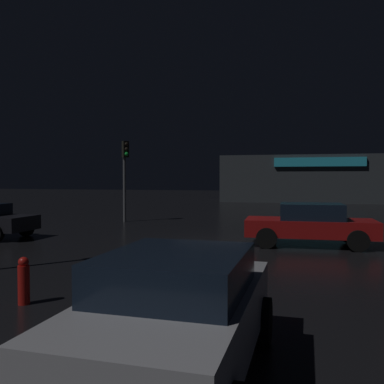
% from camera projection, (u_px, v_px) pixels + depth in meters
% --- Properties ---
extents(ground_plane, '(120.00, 120.00, 0.00)m').
position_uv_depth(ground_plane, '(212.00, 242.00, 15.47)').
color(ground_plane, black).
extents(store_building, '(18.67, 6.71, 4.58)m').
position_uv_depth(store_building, '(317.00, 179.00, 41.33)').
color(store_building, '#33383D').
rests_on(store_building, ground).
extents(traffic_signal_main, '(0.42, 0.42, 4.39)m').
position_uv_depth(traffic_signal_main, '(125.00, 167.00, 22.43)').
color(traffic_signal_main, '#595B60').
rests_on(traffic_signal_main, ground).
extents(car_far, '(2.08, 3.98, 1.54)m').
position_uv_depth(car_far, '(177.00, 312.00, 4.94)').
color(car_far, '#B7B7BF').
rests_on(car_far, ground).
extents(car_crossing, '(4.51, 2.10, 1.51)m').
position_uv_depth(car_crossing, '(310.00, 224.00, 14.61)').
color(car_crossing, '#A51414').
rests_on(car_crossing, ground).
extents(fire_hydrant, '(0.22, 0.22, 0.91)m').
position_uv_depth(fire_hydrant, '(24.00, 281.00, 7.88)').
color(fire_hydrant, red).
rests_on(fire_hydrant, ground).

